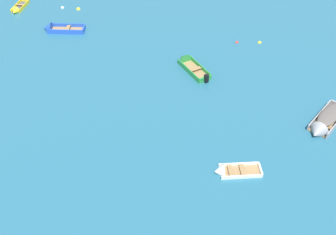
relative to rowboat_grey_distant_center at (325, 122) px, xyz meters
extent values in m
cube|color=#99754C|center=(0.34, 0.52, -0.32)|extent=(2.87, 3.52, 0.13)
cube|color=gray|center=(-0.22, 0.88, -0.13)|extent=(1.98, 3.02, 0.51)
cone|color=gray|center=(-0.66, -1.03, -0.10)|extent=(1.50, 1.36, 1.26)
cube|color=#937047|center=(0.44, 0.68, -0.02)|extent=(1.19, 0.94, 0.03)
cube|color=#937047|center=(-0.12, -0.19, -0.02)|extent=(1.19, 0.94, 0.03)
ellipsoid|color=#59514C|center=(0.34, 0.52, 0.26)|extent=(2.66, 3.24, 0.37)
cube|color=#4C4C51|center=(-27.36, 14.10, -0.34)|extent=(0.84, 2.39, 0.08)
cube|color=yellow|center=(-26.94, 14.08, -0.21)|extent=(0.12, 2.47, 0.34)
cube|color=yellow|center=(-27.78, 14.11, -0.21)|extent=(0.12, 2.47, 0.34)
cube|color=yellow|center=(-27.33, 15.33, -0.21)|extent=(0.82, 0.11, 0.34)
cone|color=yellow|center=(-27.39, 12.81, -0.19)|extent=(0.81, 0.59, 0.80)
cube|color=#937047|center=(-27.36, 14.22, -0.14)|extent=(0.75, 0.28, 0.03)
cube|color=#99754C|center=(-9.29, 5.37, -0.32)|extent=(2.68, 3.07, 0.11)
cube|color=#288C3D|center=(-9.73, 5.03, -0.16)|extent=(1.98, 2.59, 0.43)
cube|color=#288C3D|center=(-8.84, 5.70, -0.16)|extent=(1.98, 2.59, 0.43)
cube|color=#288C3D|center=(-8.32, 4.09, -0.16)|extent=(0.94, 0.75, 0.43)
cone|color=#288C3D|center=(-10.29, 6.69, -0.14)|extent=(1.29, 1.23, 1.07)
cube|color=#937047|center=(-9.19, 5.23, -0.08)|extent=(1.00, 0.87, 0.03)
cube|color=black|center=(-8.24, 3.99, -0.01)|extent=(0.41, 0.41, 0.61)
cube|color=#99754C|center=(-21.37, 10.18, -0.32)|extent=(3.21, 1.36, 0.11)
cube|color=blue|center=(-21.32, 9.61, -0.16)|extent=(3.25, 0.37, 0.44)
cube|color=blue|center=(-21.42, 10.75, -0.16)|extent=(3.25, 0.37, 0.44)
cube|color=blue|center=(-19.75, 10.33, -0.16)|extent=(0.22, 1.13, 0.44)
cone|color=blue|center=(-23.06, 10.02, -0.13)|extent=(0.85, 1.17, 1.10)
cube|color=#937047|center=(-21.20, 10.20, -0.07)|extent=(0.43, 1.06, 0.03)
cube|color=#99754C|center=(-5.65, -4.87, -0.35)|extent=(2.51, 1.39, 0.07)
cube|color=white|center=(-5.55, -5.36, -0.25)|extent=(2.44, 0.55, 0.26)
cube|color=white|center=(-5.74, -4.37, -0.25)|extent=(2.44, 0.55, 0.26)
cube|color=white|center=(-4.43, -4.62, -0.25)|extent=(0.29, 0.99, 0.26)
cone|color=white|center=(-6.91, -5.12, -0.23)|extent=(0.75, 1.06, 0.96)
cube|color=#937047|center=(-5.52, -4.84, -0.19)|extent=(0.43, 0.93, 0.03)
cube|color=#937047|center=(-6.23, -4.98, -0.19)|extent=(0.43, 0.93, 0.03)
sphere|color=silver|center=(-23.20, 14.55, -0.38)|extent=(0.32, 0.32, 0.32)
sphere|color=yellow|center=(-3.96, 10.40, -0.38)|extent=(0.32, 0.32, 0.32)
sphere|color=yellow|center=(-21.53, 14.43, -0.38)|extent=(0.40, 0.40, 0.40)
sphere|color=red|center=(-5.92, 10.16, -0.38)|extent=(0.29, 0.29, 0.29)
camera|label=1|loc=(-7.79, -21.96, 18.70)|focal=44.39mm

